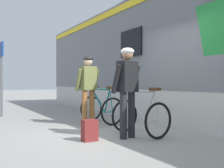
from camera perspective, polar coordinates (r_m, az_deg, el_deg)
name	(u,v)px	position (r m, az deg, el deg)	size (l,w,h in m)	color
ground_plane	(113,135)	(5.93, 0.24, -10.24)	(80.00, 80.00, 0.00)	gray
cyclist_near_in_olive	(88,84)	(7.21, -4.84, 0.04)	(0.64, 0.37, 1.76)	#935B2D
cyclist_far_in_dark	(127,84)	(5.50, 3.11, -0.02)	(0.65, 0.40, 1.76)	#232328
bicycle_near_teal	(101,108)	(7.57, -2.13, -4.90)	(0.84, 1.15, 0.99)	black
bicycle_far_silver	(141,116)	(5.87, 5.78, -6.39)	(0.86, 1.16, 0.99)	black
backpack_on_platform	(90,130)	(5.31, -4.53, -9.29)	(0.28, 0.18, 0.40)	maroon
water_bottle_near_the_bikes	(131,126)	(6.54, 3.88, -8.38)	(0.07, 0.07, 0.20)	#338CCC
platform_sign_post	(2,66)	(9.70, -21.38, 3.43)	(0.08, 0.70, 2.40)	#595B60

